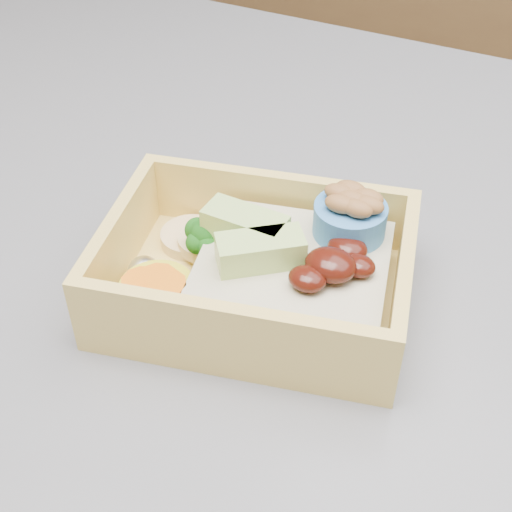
% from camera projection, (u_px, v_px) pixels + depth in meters
% --- Properties ---
extents(bento_box, '(0.19, 0.16, 0.06)m').
position_uv_depth(bento_box, '(266.00, 270.00, 0.39)').
color(bento_box, '#E8C45F').
rests_on(bento_box, island).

